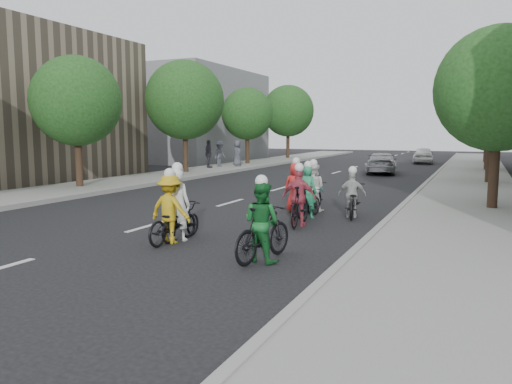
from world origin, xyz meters
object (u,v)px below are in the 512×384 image
Objects in this scene: follow_car_trail at (423,155)px; spectator_1 at (209,154)px; cyclist_6 at (314,193)px; cyclist_2 at (172,216)px; follow_car_lead at (382,163)px; cyclist_4 at (296,193)px; spectator_0 at (220,154)px; cyclist_1 at (263,228)px; spectator_2 at (237,153)px; cyclist_5 at (308,198)px; cyclist_0 at (180,215)px; cyclist_3 at (300,202)px; cyclist_7 at (311,187)px; cyclist_8 at (353,199)px.

follow_car_trail is 18.46m from spectator_1.
cyclist_6 is 18.38m from spectator_1.
follow_car_lead is (1.01, 21.84, -0.00)m from cyclist_2.
cyclist_4 reaches higher than cyclist_2.
spectator_0 is (-11.76, 15.32, 0.44)m from cyclist_6.
cyclist_2 is at bearing -143.98° from spectator_0.
spectator_2 is (-11.82, 22.82, 0.39)m from cyclist_1.
cyclist_5 is 17.19m from follow_car_lead.
spectator_1 reaches higher than cyclist_0.
cyclist_3 reaches higher than follow_car_trail.
cyclist_7 reaches higher than follow_car_lead.
cyclist_4 is 1.03× the size of cyclist_5.
cyclist_4 reaches higher than follow_car_lead.
spectator_2 is (-12.28, 16.89, 0.50)m from cyclist_8.
spectator_0 is 1.34m from spectator_1.
follow_car_trail is (-0.29, 34.06, -0.00)m from cyclist_1.
cyclist_1 is 6.39m from cyclist_4.
cyclist_1 is at bearing -171.91° from spectator_2.
cyclist_7 is (-1.04, 4.27, -0.04)m from cyclist_3.
cyclist_6 is 1.00× the size of spectator_0.
cyclist_2 is 24.00m from spectator_2.
follow_car_trail is 2.08× the size of spectator_1.
spectator_1 is at bearing -60.12° from cyclist_2.
cyclist_1 is 8.33m from cyclist_7.
cyclist_5 is at bearing -109.06° from cyclist_2.
spectator_1 is (-10.29, 19.95, 0.45)m from cyclist_2.
cyclist_5 is 0.44× the size of follow_car_trail.
cyclist_1 is at bearing 95.25° from cyclist_7.
cyclist_4 is 27.87m from follow_car_trail.
spectator_2 reaches higher than cyclist_4.
cyclist_0 is 1.03× the size of spectator_2.
cyclist_4 reaches higher than cyclist_1.
cyclist_4 is 16.28m from follow_car_lead.
spectator_1 is (-12.35, 16.70, 0.44)m from cyclist_3.
cyclist_2 reaches higher than follow_car_trail.
spectator_1 is at bearing -60.49° from cyclist_4.
cyclist_8 is at bearing 162.53° from cyclist_4.
spectator_0 reaches higher than follow_car_lead.
spectator_0 is at bearing -44.57° from cyclist_5.
cyclist_5 is at bearing 97.12° from cyclist_6.
cyclist_3 reaches higher than follow_car_lead.
cyclist_4 is 1.00× the size of cyclist_6.
cyclist_5 is at bearing 84.41° from follow_car_lead.
cyclist_8 is (1.46, -0.69, -0.04)m from cyclist_6.
spectator_2 is (-9.20, 22.17, 0.42)m from cyclist_2.
cyclist_3 is at bearing 107.96° from cyclist_5.
cyclist_0 is 1.06× the size of cyclist_6.
spectator_2 is at bearing -64.87° from cyclist_2.
cyclist_4 is 0.62m from cyclist_6.
follow_car_trail is (0.72, 27.44, 0.07)m from cyclist_6.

